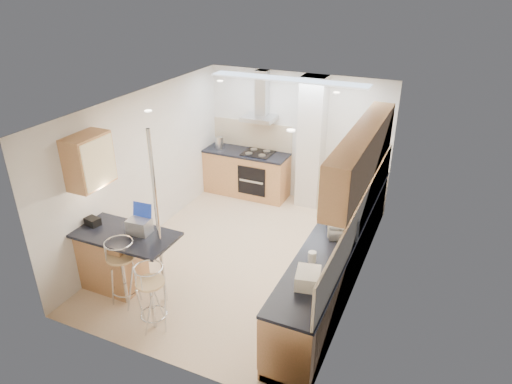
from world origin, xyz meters
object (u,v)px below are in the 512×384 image
at_px(microwave, 343,221).
at_px(bar_stool_end, 152,298).
at_px(bread_bin, 308,278).
at_px(laptop, 139,226).
at_px(bar_stool_near, 123,273).

bearing_deg(microwave, bar_stool_end, 113.30).
bearing_deg(bar_stool_end, bread_bin, -46.54).
relative_size(laptop, bar_stool_end, 0.32).
xyz_separation_m(bar_stool_end, bread_bin, (1.86, 0.48, 0.54)).
xyz_separation_m(bar_stool_near, bar_stool_end, (0.64, -0.25, -0.03)).
distance_m(laptop, bar_stool_near, 0.66).
xyz_separation_m(microwave, bar_stool_near, (-2.56, -1.55, -0.58)).
height_order(laptop, bar_stool_end, laptop).
distance_m(laptop, bread_bin, 2.44).
height_order(microwave, laptop, microwave).
bearing_deg(bar_stool_end, microwave, -17.78).
height_order(bar_stool_end, bread_bin, bread_bin).
height_order(microwave, bar_stool_near, microwave).
xyz_separation_m(laptop, bread_bin, (2.43, -0.13, -0.03)).
bearing_deg(microwave, bread_bin, 157.57).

